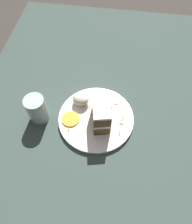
# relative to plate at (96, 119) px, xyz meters

# --- Properties ---
(ground_plane) EXTENTS (6.00, 6.00, 0.00)m
(ground_plane) POSITION_rel_plate_xyz_m (-0.03, -0.05, -0.04)
(ground_plane) COLOR #38332D
(ground_plane) RESTS_ON ground
(dining_table) EXTENTS (0.95, 1.18, 0.03)m
(dining_table) POSITION_rel_plate_xyz_m (-0.03, -0.05, -0.02)
(dining_table) COLOR #384742
(dining_table) RESTS_ON ground
(plate) EXTENTS (0.25, 0.25, 0.01)m
(plate) POSITION_rel_plate_xyz_m (0.00, 0.00, 0.00)
(plate) COLOR white
(plate) RESTS_ON dining_table
(cake_slice) EXTENTS (0.07, 0.11, 0.10)m
(cake_slice) POSITION_rel_plate_xyz_m (-0.02, 0.01, 0.06)
(cake_slice) COLOR brown
(cake_slice) RESTS_ON plate
(cream_dollop) EXTENTS (0.06, 0.05, 0.04)m
(cream_dollop) POSITION_rel_plate_xyz_m (0.06, -0.06, 0.03)
(cream_dollop) COLOR white
(cream_dollop) RESTS_ON plate
(orange_garnish) EXTENTS (0.06, 0.06, 0.01)m
(orange_garnish) POSITION_rel_plate_xyz_m (0.08, 0.02, 0.01)
(orange_garnish) COLOR orange
(orange_garnish) RESTS_ON plate
(carrot_shreds_scatter) EXTENTS (0.18, 0.14, 0.00)m
(carrot_shreds_scatter) POSITION_rel_plate_xyz_m (-0.03, -0.02, 0.01)
(carrot_shreds_scatter) COLOR orange
(carrot_shreds_scatter) RESTS_ON plate
(drinking_glass) EXTENTS (0.06, 0.06, 0.10)m
(drinking_glass) POSITION_rel_plate_xyz_m (0.19, 0.02, 0.04)
(drinking_glass) COLOR silver
(drinking_glass) RESTS_ON dining_table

